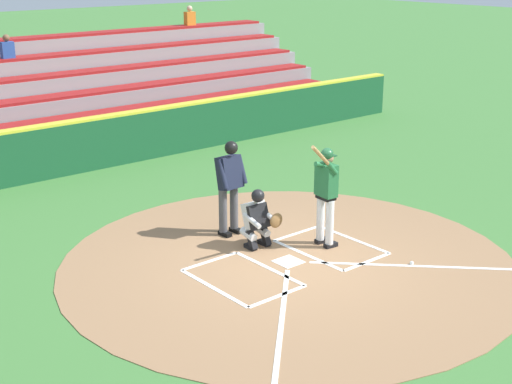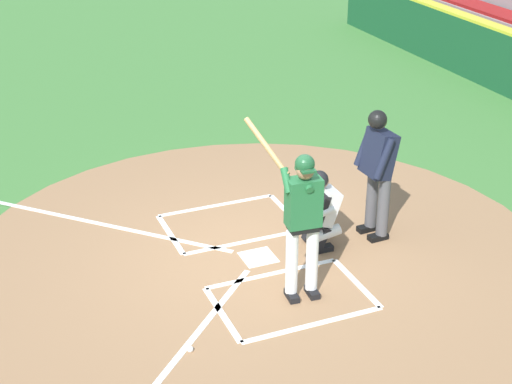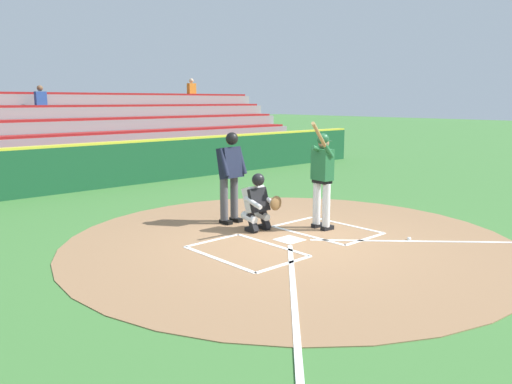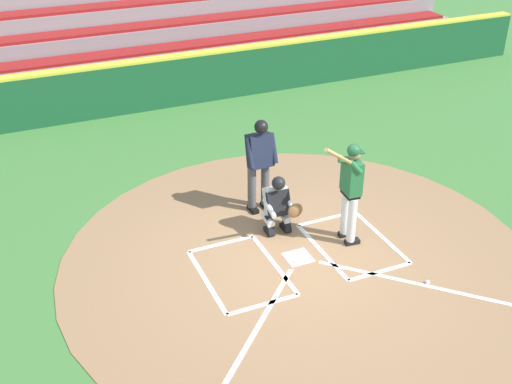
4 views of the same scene
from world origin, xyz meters
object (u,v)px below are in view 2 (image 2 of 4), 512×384
object	(u,v)px
batter	(302,216)
catcher	(320,208)
plate_umpire	(378,165)
baseball	(190,349)

from	to	relation	value
batter	catcher	size ratio (longest dim) A/B	1.88
plate_umpire	baseball	distance (m)	3.68
catcher	batter	bearing A→B (deg)	142.74
catcher	plate_umpire	size ratio (longest dim) A/B	0.61
batter	plate_umpire	xyz separation A→B (m)	(0.97, -1.59, -0.02)
batter	baseball	xyz separation A→B (m)	(-0.55, 1.59, -1.06)
batter	catcher	bearing A→B (deg)	-37.26
baseball	batter	bearing A→B (deg)	-70.87
plate_umpire	catcher	bearing A→B (deg)	89.23
plate_umpire	baseball	size ratio (longest dim) A/B	25.20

